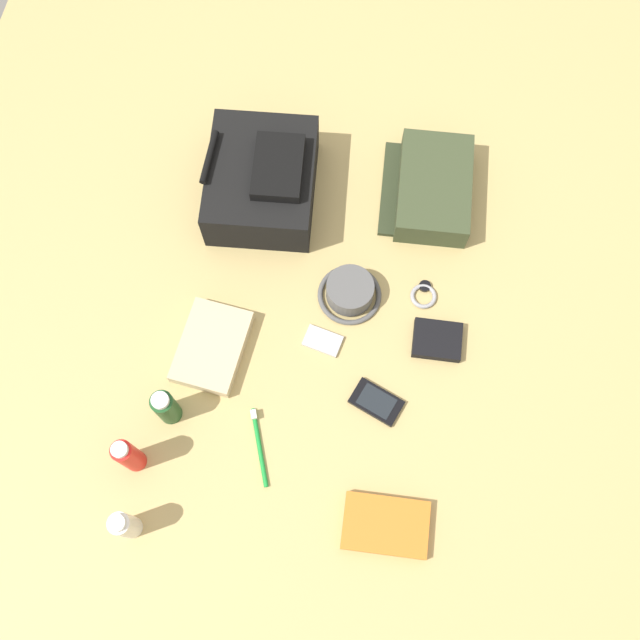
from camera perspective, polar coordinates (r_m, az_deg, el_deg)
ground_plane at (r=1.74m, az=0.00°, el=-0.57°), size 2.64×2.02×0.02m
backpack at (r=1.82m, az=-4.40°, el=10.58°), size 0.33×0.28×0.15m
toiletry_pouch at (r=1.86m, az=8.52°, el=9.90°), size 0.28×0.23×0.08m
bucket_hat at (r=1.73m, az=2.29°, el=2.16°), size 0.15×0.15×0.06m
toothpaste_tube at (r=1.63m, az=-14.65°, el=-14.90°), size 0.05×0.05×0.13m
sunscreen_spray at (r=1.63m, az=-14.39°, el=-9.98°), size 0.05×0.05×0.16m
shampoo_bottle at (r=1.65m, az=-11.66°, el=-6.52°), size 0.05×0.05×0.13m
paperback_novel at (r=1.63m, az=5.02°, el=-15.32°), size 0.13×0.19×0.03m
cell_phone at (r=1.68m, az=4.32°, el=-6.24°), size 0.10×0.13×0.01m
media_player at (r=1.71m, az=0.22°, el=-1.61°), size 0.07×0.09×0.01m
wristwatch at (r=1.77m, az=7.90°, el=1.92°), size 0.07×0.06×0.01m
toothbrush at (r=1.66m, az=-4.69°, el=-9.29°), size 0.17×0.07×0.02m
wallet at (r=1.73m, az=8.92°, el=-1.52°), size 0.10×0.11×0.02m
folded_towel at (r=1.71m, az=-8.24°, el=-2.04°), size 0.21×0.16×0.04m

